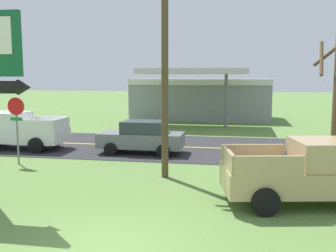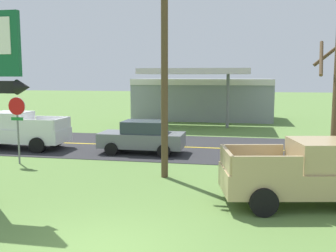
# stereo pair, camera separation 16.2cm
# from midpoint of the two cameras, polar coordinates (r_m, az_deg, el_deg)

# --- Properties ---
(ground_plane) EXTENTS (180.00, 180.00, 0.00)m
(ground_plane) POSITION_cam_midpoint_polar(r_m,az_deg,el_deg) (9.23, -9.94, -17.53)
(ground_plane) COLOR #5B7F3D
(road_asphalt) EXTENTS (140.00, 8.00, 0.02)m
(road_asphalt) POSITION_cam_midpoint_polar(r_m,az_deg,el_deg) (21.40, 2.19, -3.09)
(road_asphalt) COLOR #2B2B2D
(road_asphalt) RESTS_ON ground
(road_centre_line) EXTENTS (126.00, 0.20, 0.01)m
(road_centre_line) POSITION_cam_midpoint_polar(r_m,az_deg,el_deg) (21.40, 2.19, -3.06)
(road_centre_line) COLOR gold
(road_centre_line) RESTS_ON road_asphalt
(stop_sign) EXTENTS (0.80, 0.08, 2.95)m
(stop_sign) POSITION_cam_midpoint_polar(r_m,az_deg,el_deg) (18.34, -21.34, 1.04)
(stop_sign) COLOR slate
(stop_sign) RESTS_ON ground
(utility_pole) EXTENTS (2.12, 0.26, 8.74)m
(utility_pole) POSITION_cam_midpoint_polar(r_m,az_deg,el_deg) (14.77, -0.78, 10.54)
(utility_pole) COLOR brown
(utility_pole) RESTS_ON ground
(gas_station) EXTENTS (12.00, 11.50, 4.40)m
(gas_station) POSITION_cam_midpoint_polar(r_m,az_deg,el_deg) (35.47, 4.68, 4.15)
(gas_station) COLOR gray
(gas_station) RESTS_ON ground
(pickup_tan_parked_on_lawn) EXTENTS (5.48, 2.99, 1.96)m
(pickup_tan_parked_on_lawn) POSITION_cam_midpoint_polar(r_m,az_deg,el_deg) (12.62, 19.91, -6.42)
(pickup_tan_parked_on_lawn) COLOR tan
(pickup_tan_parked_on_lawn) RESTS_ON ground
(pickup_white_on_road) EXTENTS (5.20, 2.24, 1.96)m
(pickup_white_on_road) POSITION_cam_midpoint_polar(r_m,az_deg,el_deg) (22.38, -21.37, -0.66)
(pickup_white_on_road) COLOR silver
(pickup_white_on_road) RESTS_ON ground
(car_grey_near_lane) EXTENTS (4.20, 2.00, 1.64)m
(car_grey_near_lane) POSITION_cam_midpoint_polar(r_m,az_deg,el_deg) (19.69, -4.04, -1.59)
(car_grey_near_lane) COLOR slate
(car_grey_near_lane) RESTS_ON ground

